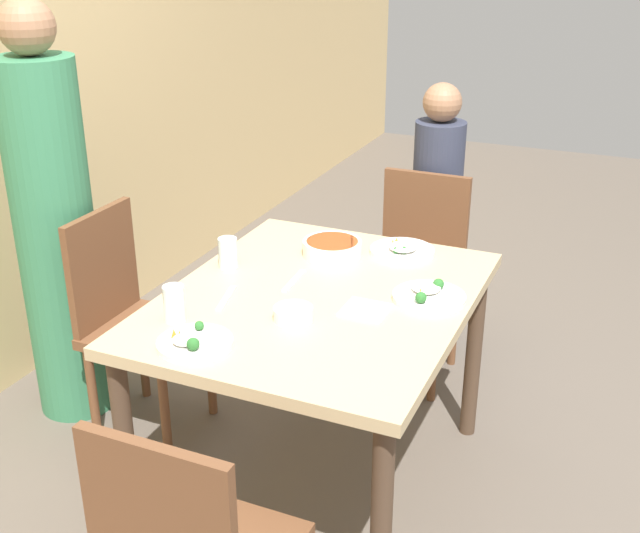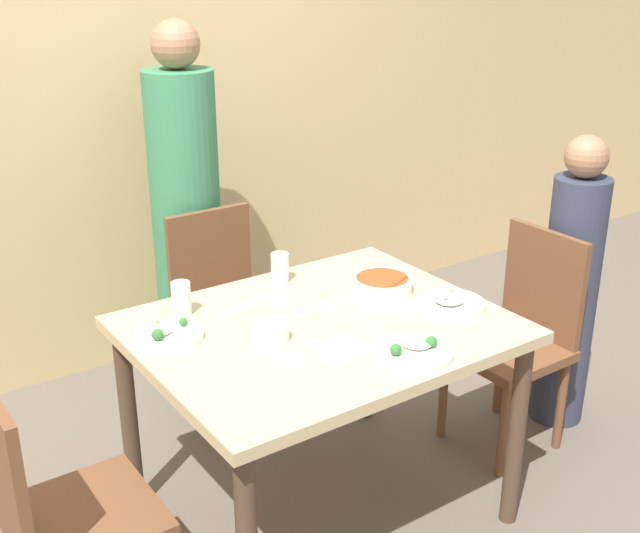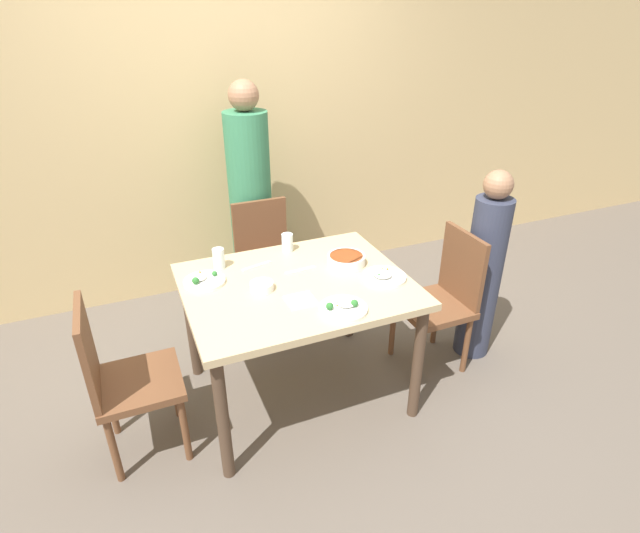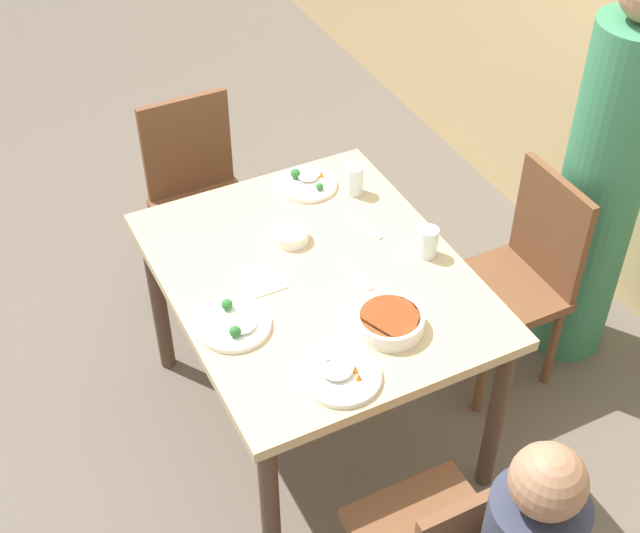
{
  "view_description": "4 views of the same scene",
  "coord_description": "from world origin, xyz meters",
  "px_view_note": "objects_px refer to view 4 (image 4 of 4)",
  "views": [
    {
      "loc": [
        -2.16,
        -0.95,
        1.88
      ],
      "look_at": [
        -0.09,
        -0.05,
        0.9
      ],
      "focal_mm": 45.0,
      "sensor_mm": 36.0,
      "label": 1
    },
    {
      "loc": [
        -1.35,
        -1.95,
        1.91
      ],
      "look_at": [
        0.04,
        0.06,
        0.93
      ],
      "focal_mm": 45.0,
      "sensor_mm": 36.0,
      "label": 2
    },
    {
      "loc": [
        -0.77,
        -2.16,
        2.06
      ],
      "look_at": [
        0.1,
        -0.07,
        0.86
      ],
      "focal_mm": 28.0,
      "sensor_mm": 36.0,
      "label": 3
    },
    {
      "loc": [
        1.98,
        -0.97,
        2.72
      ],
      "look_at": [
        0.06,
        -0.01,
        0.83
      ],
      "focal_mm": 50.0,
      "sensor_mm": 36.0,
      "label": 4
    }
  ],
  "objects_px": {
    "bowl_curry": "(390,321)",
    "glass_water_tall": "(428,242)",
    "person_adult": "(600,191)",
    "chair_adult_spot": "(518,275)",
    "plate_rice_adult": "(234,324)"
  },
  "relations": [
    {
      "from": "person_adult",
      "to": "plate_rice_adult",
      "type": "relative_size",
      "value": 6.94
    },
    {
      "from": "glass_water_tall",
      "to": "person_adult",
      "type": "bearing_deg",
      "value": 90.79
    },
    {
      "from": "chair_adult_spot",
      "to": "glass_water_tall",
      "type": "distance_m",
      "value": 0.54
    },
    {
      "from": "person_adult",
      "to": "bowl_curry",
      "type": "distance_m",
      "value": 1.08
    },
    {
      "from": "chair_adult_spot",
      "to": "glass_water_tall",
      "type": "height_order",
      "value": "chair_adult_spot"
    },
    {
      "from": "bowl_curry",
      "to": "glass_water_tall",
      "type": "relative_size",
      "value": 1.97
    },
    {
      "from": "chair_adult_spot",
      "to": "person_adult",
      "type": "height_order",
      "value": "person_adult"
    },
    {
      "from": "person_adult",
      "to": "bowl_curry",
      "type": "relative_size",
      "value": 7.64
    },
    {
      "from": "chair_adult_spot",
      "to": "person_adult",
      "type": "distance_m",
      "value": 0.43
    },
    {
      "from": "person_adult",
      "to": "glass_water_tall",
      "type": "xyz_separation_m",
      "value": [
        0.01,
        -0.76,
        0.04
      ]
    },
    {
      "from": "bowl_curry",
      "to": "plate_rice_adult",
      "type": "height_order",
      "value": "same"
    },
    {
      "from": "plate_rice_adult",
      "to": "glass_water_tall",
      "type": "bearing_deg",
      "value": 92.46
    },
    {
      "from": "plate_rice_adult",
      "to": "bowl_curry",
      "type": "bearing_deg",
      "value": 63.04
    },
    {
      "from": "bowl_curry",
      "to": "glass_water_tall",
      "type": "xyz_separation_m",
      "value": [
        -0.25,
        0.29,
        0.02
      ]
    },
    {
      "from": "person_adult",
      "to": "chair_adult_spot",
      "type": "bearing_deg",
      "value": -90.0
    }
  ]
}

